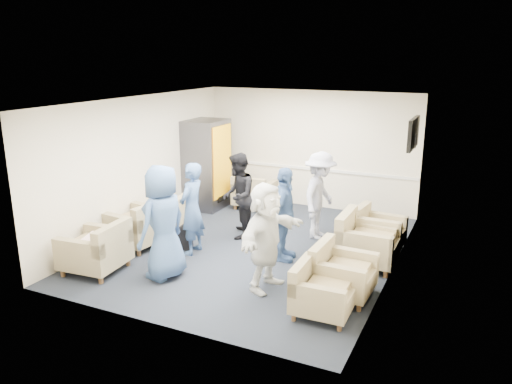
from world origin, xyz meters
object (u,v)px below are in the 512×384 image
at_px(armchair_left_far, 169,216).
at_px(person_front_right, 266,237).
at_px(vending_machine, 207,164).
at_px(person_mid_right, 284,215).
at_px(armchair_right_near, 320,293).
at_px(person_mid_left, 192,209).
at_px(armchair_left_mid, 140,227).
at_px(armchair_left_near, 98,251).
at_px(person_back_right, 320,196).
at_px(armchair_right_midnear, 340,274).
at_px(armchair_right_far, 375,233).
at_px(armchair_corner, 254,194).
at_px(person_back_left, 238,196).
at_px(armchair_right_midfar, 364,243).
at_px(person_front_left, 163,222).

relative_size(armchair_left_far, person_front_right, 0.57).
relative_size(vending_machine, person_mid_right, 1.24).
distance_m(armchair_right_near, person_mid_left, 3.04).
height_order(armchair_left_mid, person_mid_left, person_mid_left).
bearing_deg(person_mid_left, armchair_right_near, 65.25).
relative_size(armchair_left_near, person_back_right, 0.58).
height_order(armchair_left_far, armchair_right_near, armchair_left_far).
bearing_deg(person_mid_left, armchair_left_far, -128.21).
bearing_deg(armchair_right_midnear, armchair_right_far, -0.91).
bearing_deg(armchair_right_midnear, armchair_corner, 43.29).
relative_size(armchair_left_far, person_mid_right, 0.57).
height_order(armchair_left_mid, vending_machine, vending_machine).
xyz_separation_m(armchair_right_midnear, person_front_right, (-1.08, -0.25, 0.50)).
xyz_separation_m(armchair_left_far, vending_machine, (-0.16, 1.79, 0.70)).
bearing_deg(armchair_left_far, armchair_corner, 148.63).
xyz_separation_m(armchair_right_near, person_back_left, (-2.40, 2.24, 0.52)).
bearing_deg(armchair_corner, person_mid_right, 124.77).
bearing_deg(person_mid_right, vending_machine, 44.28).
bearing_deg(person_mid_left, armchair_right_midfar, 103.33).
relative_size(armchair_right_midfar, person_back_right, 0.56).
relative_size(armchair_right_midfar, armchair_corner, 1.13).
bearing_deg(armchair_right_midfar, armchair_left_near, 118.81).
bearing_deg(armchair_left_near, vending_machine, 178.35).
xyz_separation_m(person_mid_left, person_mid_right, (1.60, 0.40, -0.01)).
bearing_deg(armchair_right_far, armchair_right_midnear, -176.85).
relative_size(armchair_corner, person_mid_right, 0.51).
height_order(armchair_right_near, person_back_right, person_back_right).
distance_m(armchair_left_mid, armchair_right_midnear, 3.93).
bearing_deg(armchair_corner, armchair_right_near, 125.42).
relative_size(armchair_left_mid, person_mid_left, 0.62).
distance_m(armchair_right_midfar, person_back_left, 2.61).
height_order(armchair_right_far, person_back_left, person_back_left).
xyz_separation_m(armchair_left_near, vending_machine, (-0.22, 3.90, 0.66)).
xyz_separation_m(armchair_right_midfar, person_mid_right, (-1.32, -0.40, 0.44)).
xyz_separation_m(armchair_right_midfar, person_mid_left, (-2.92, -0.80, 0.45)).
bearing_deg(person_mid_left, person_mid_right, 102.06).
bearing_deg(person_front_left, armchair_left_mid, -117.46).
bearing_deg(person_front_left, person_mid_right, 144.94).
relative_size(armchair_left_far, armchair_right_far, 1.02).
relative_size(armchair_corner, person_back_right, 0.49).
bearing_deg(armchair_left_mid, person_front_right, 84.41).
distance_m(armchair_corner, person_mid_left, 2.96).
bearing_deg(armchair_corner, armchair_left_far, 68.05).
bearing_deg(armchair_left_mid, armchair_right_midfar, 109.60).
relative_size(armchair_left_far, person_back_right, 0.56).
relative_size(armchair_right_midfar, person_front_right, 0.57).
xyz_separation_m(armchair_left_mid, person_mid_right, (2.66, 0.54, 0.45)).
relative_size(armchair_right_far, person_back_left, 0.56).
xyz_separation_m(armchair_left_near, armchair_right_midnear, (3.82, 0.87, -0.03)).
bearing_deg(person_back_left, armchair_right_midfar, 62.57).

